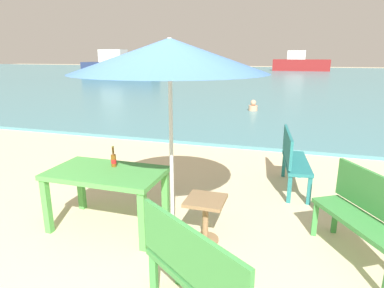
% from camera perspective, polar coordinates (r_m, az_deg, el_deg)
% --- Properties ---
extents(sea_water, '(120.00, 50.00, 0.08)m').
position_cam_1_polar(sea_water, '(32.39, 15.38, 11.21)').
color(sea_water, teal).
rests_on(sea_water, ground_plane).
extents(picnic_table_green, '(1.40, 0.80, 0.76)m').
position_cam_1_polar(picnic_table_green, '(4.17, -14.76, -5.96)').
color(picnic_table_green, '#4C9E47').
rests_on(picnic_table_green, ground_plane).
extents(beer_bottle_amber, '(0.07, 0.07, 0.26)m').
position_cam_1_polar(beer_bottle_amber, '(4.22, -13.56, -2.65)').
color(beer_bottle_amber, brown).
rests_on(beer_bottle_amber, picnic_table_green).
extents(patio_umbrella, '(2.10, 2.10, 2.30)m').
position_cam_1_polar(patio_umbrella, '(3.53, -3.93, 15.14)').
color(patio_umbrella, silver).
rests_on(patio_umbrella, ground_plane).
extents(side_table_wood, '(0.44, 0.44, 0.54)m').
position_cam_1_polar(side_table_wood, '(3.86, 2.37, -12.07)').
color(side_table_wood, olive).
rests_on(side_table_wood, ground_plane).
extents(bench_teal_center, '(0.48, 1.23, 0.95)m').
position_cam_1_polar(bench_teal_center, '(5.47, 17.18, -2.20)').
color(bench_teal_center, '#237275').
rests_on(bench_teal_center, ground_plane).
extents(bench_green_left, '(0.93, 1.21, 0.95)m').
position_cam_1_polar(bench_green_left, '(3.90, 28.36, -10.64)').
color(bench_green_left, '#3D8C42').
rests_on(bench_green_left, ground_plane).
extents(bench_green_right, '(1.19, 0.98, 0.95)m').
position_cam_1_polar(bench_green_right, '(2.65, 1.16, -21.49)').
color(bench_green_right, '#3D8C42').
rests_on(bench_green_right, ground_plane).
extents(swimmer_person, '(0.34, 0.34, 0.41)m').
position_cam_1_polar(swimmer_person, '(12.51, 10.66, 6.47)').
color(swimmer_person, tan).
rests_on(swimmer_person, sea_water).
extents(boat_fishing_trawler, '(6.91, 1.88, 2.51)m').
position_cam_1_polar(boat_fishing_trawler, '(44.88, 18.40, 13.22)').
color(boat_fishing_trawler, maroon).
rests_on(boat_fishing_trawler, sea_water).
extents(boat_cargo_ship, '(6.73, 1.84, 2.45)m').
position_cam_1_polar(boat_cargo_ship, '(29.92, -12.65, 12.84)').
color(boat_cargo_ship, navy).
rests_on(boat_cargo_ship, sea_water).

